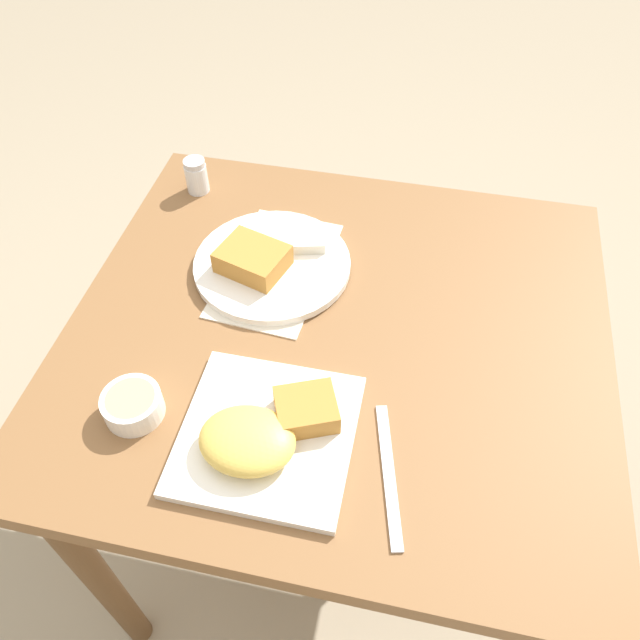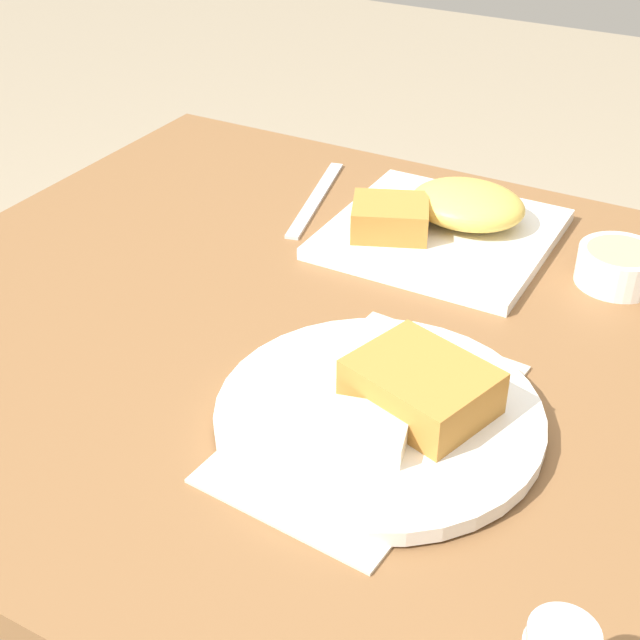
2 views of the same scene
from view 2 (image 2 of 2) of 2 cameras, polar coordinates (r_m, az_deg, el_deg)
The scene contains 6 objects.
dining_table at distance 0.95m, azimuth -1.10°, elevation -5.18°, with size 0.87×0.81×0.78m.
menu_card at distance 0.76m, azimuth 3.33°, elevation -6.40°, with size 0.19×0.30×0.00m.
plate_square_near at distance 1.03m, azimuth 7.96°, elevation 6.33°, with size 0.24×0.24×0.06m.
plate_oval_far at distance 0.74m, azimuth 4.19°, elevation -5.72°, with size 0.27×0.27×0.05m.
sauce_ramekin at distance 0.98m, azimuth 18.57°, elevation 3.31°, with size 0.09×0.09×0.04m.
butter_knife at distance 1.11m, azimuth -0.26°, elevation 7.78°, with size 0.07×0.21×0.00m.
Camera 2 is at (-0.37, 0.64, 1.26)m, focal length 50.00 mm.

